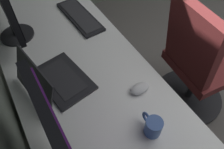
{
  "coord_description": "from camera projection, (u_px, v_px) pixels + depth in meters",
  "views": [
    {
      "loc": [
        -0.13,
        2.02,
        1.63
      ],
      "look_at": [
        0.33,
        1.75,
        0.95
      ],
      "focal_mm": 34.85,
      "sensor_mm": 36.0,
      "label": 1
    }
  ],
  "objects": [
    {
      "name": "drawer_pedestal",
      "position": [
        88.0,
        118.0,
        1.41
      ],
      "size": [
        0.4,
        0.51,
        0.69
      ],
      "color": "white",
      "rests_on": "ground"
    },
    {
      "name": "laptop_left",
      "position": [
        52.0,
        80.0,
        1.06
      ],
      "size": [
        0.36,
        0.33,
        0.21
      ],
      "color": "black",
      "rests_on": "desk"
    },
    {
      "name": "office_chair",
      "position": [
        195.0,
        68.0,
        1.54
      ],
      "size": [
        0.56,
        0.57,
        0.97
      ],
      "color": "maroon",
      "rests_on": "ground"
    },
    {
      "name": "keyboard_spare",
      "position": [
        80.0,
        16.0,
        1.44
      ],
      "size": [
        0.43,
        0.17,
        0.02
      ],
      "color": "black",
      "rests_on": "desk"
    },
    {
      "name": "mouse_spare",
      "position": [
        140.0,
        88.0,
        1.07
      ],
      "size": [
        0.06,
        0.1,
        0.03
      ],
      "primitive_type": "ellipsoid",
      "color": "silver",
      "rests_on": "desk"
    },
    {
      "name": "monitor_primary",
      "position": [
        3.0,
        2.0,
        1.16
      ],
      "size": [
        0.51,
        0.2,
        0.41
      ],
      "color": "black",
      "rests_on": "desk"
    },
    {
      "name": "desk",
      "position": [
        103.0,
        114.0,
        1.07
      ],
      "size": [
        2.35,
        0.71,
        0.73
      ],
      "color": "white",
      "rests_on": "ground"
    },
    {
      "name": "coffee_mug",
      "position": [
        153.0,
        126.0,
        0.92
      ],
      "size": [
        0.11,
        0.07,
        0.09
      ],
      "color": "#335193",
      "rests_on": "desk"
    }
  ]
}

